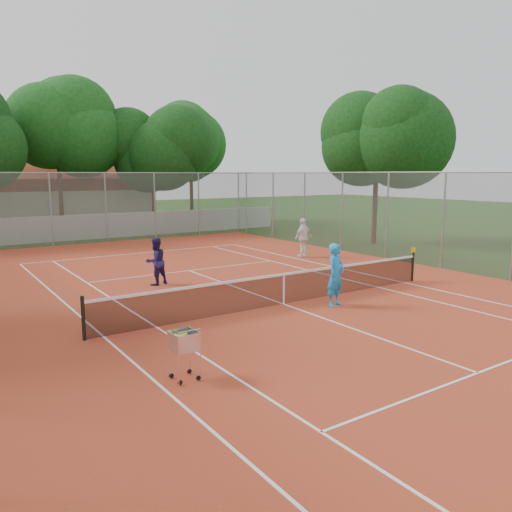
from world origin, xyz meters
TOP-DOWN VIEW (x-y plane):
  - ground at (0.00, 0.00)m, footprint 120.00×120.00m
  - court_pad at (0.00, 0.00)m, footprint 18.00×34.00m
  - court_lines at (0.00, 0.00)m, footprint 10.98×23.78m
  - tennis_net at (0.00, 0.00)m, footprint 11.88×0.10m
  - perimeter_fence at (0.00, 0.00)m, footprint 18.00×34.00m
  - boundary_wall at (0.00, 19.00)m, footprint 26.00×0.30m
  - clubhouse at (-2.00, 29.00)m, footprint 16.40×9.00m
  - tropical_trees at (0.00, 22.00)m, footprint 29.00×19.00m
  - player_near at (1.17, -1.01)m, footprint 0.79×0.64m
  - player_far_left at (-2.13, 4.71)m, footprint 0.95×0.82m
  - player_far_right at (6.07, 6.49)m, footprint 1.14×0.61m
  - ball_hopper at (-4.97, -3.43)m, footprint 0.55×0.55m

SIDE VIEW (x-z plane):
  - ground at x=0.00m, z-range 0.00..0.00m
  - court_pad at x=0.00m, z-range 0.00..0.02m
  - court_lines at x=0.00m, z-range 0.02..0.03m
  - tennis_net at x=0.00m, z-range 0.02..1.00m
  - ball_hopper at x=-4.97m, z-range 0.02..1.07m
  - boundary_wall at x=0.00m, z-range 0.00..1.50m
  - player_far_left at x=-2.13m, z-range 0.02..1.71m
  - player_far_right at x=6.07m, z-range 0.02..1.87m
  - player_near at x=1.17m, z-range 0.02..1.91m
  - perimeter_fence at x=0.00m, z-range 0.00..4.00m
  - clubhouse at x=-2.00m, z-range 0.00..4.40m
  - tropical_trees at x=0.00m, z-range 0.00..10.00m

